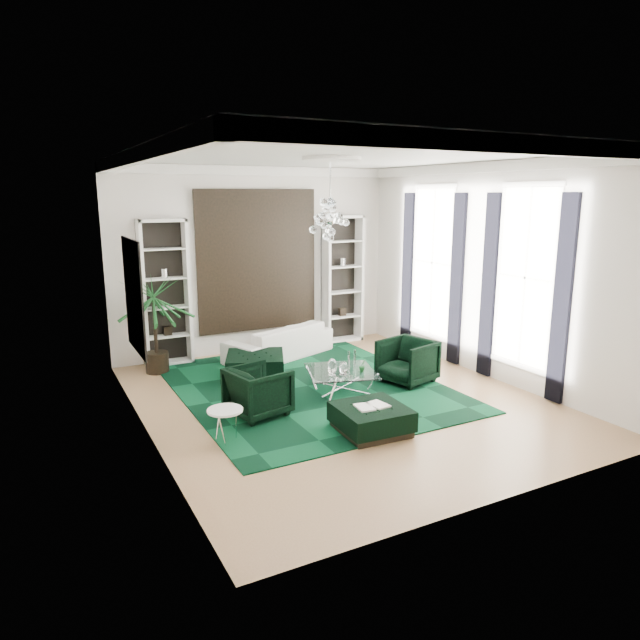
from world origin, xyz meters
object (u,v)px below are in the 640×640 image
armchair_left (258,391)px  side_table (226,426)px  armchair_right (407,361)px  palm (154,312)px  ottoman_front (371,419)px  sofa (279,341)px  ottoman_side (255,366)px  coffee_table (341,381)px

armchair_left → side_table: (-0.75, -0.70, -0.14)m
armchair_right → palm: palm is taller
ottoman_front → palm: size_ratio=0.40×
sofa → palm: bearing=-24.5°
sofa → side_table: size_ratio=4.89×
armchair_right → side_table: armchair_right is taller
armchair_left → ottoman_side: bearing=-32.2°
sofa → armchair_right: (1.35, -2.49, 0.05)m
coffee_table → ottoman_side: 1.68m
sofa → side_table: sofa is taller
armchair_left → armchair_right: (2.87, 0.21, 0.02)m
ottoman_side → side_table: (-1.35, -2.36, 0.01)m
armchair_left → ottoman_front: (1.15, -1.31, -0.19)m
armchair_right → ottoman_side: (-2.27, 1.45, -0.17)m
sofa → palm: palm is taller
side_table → palm: bearing=92.1°
armchair_right → ottoman_front: 2.30m
ottoman_front → palm: bearing=116.0°
armchair_left → side_table: 1.03m
armchair_left → ottoman_front: 1.76m
armchair_right → ottoman_side: armchair_right is taller
armchair_right → coffee_table: armchair_right is taller
coffee_table → side_table: bearing=-156.7°
ottoman_front → armchair_right: bearing=41.4°
coffee_table → ottoman_front: coffee_table is taller
armchair_right → palm: 4.65m
ottoman_front → palm: palm is taller
sofa → armchair_left: (-1.53, -2.70, 0.03)m
armchair_right → coffee_table: bearing=-109.6°
ottoman_side → sofa: bearing=48.3°
coffee_table → palm: size_ratio=0.47×
coffee_table → ottoman_front: 1.69m
armchair_right → ottoman_side: bearing=-137.4°
armchair_left → armchair_right: size_ratio=0.96×
armchair_left → armchair_right: 2.88m
side_table → palm: palm is taller
ottoman_side → side_table: size_ratio=2.11×
ottoman_side → ottoman_front: (0.55, -2.97, -0.04)m
coffee_table → ottoman_side: size_ratio=1.09×
sofa → armchair_right: 2.83m
armchair_left → ottoman_side: armchair_left is taller
ottoman_side → ottoman_front: size_ratio=1.08×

